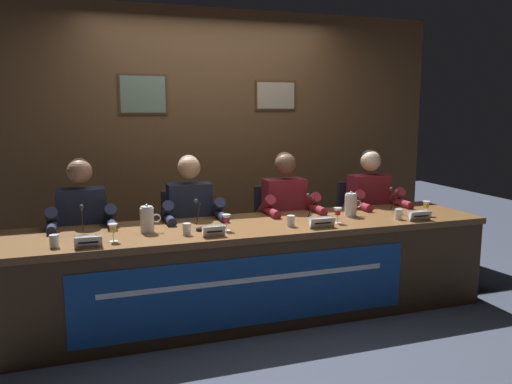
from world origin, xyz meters
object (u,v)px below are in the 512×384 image
Objects in this scene: nameplate_far_left at (88,242)px; microphone_far_right at (396,205)px; nameplate_far_right at (420,216)px; panelist_far_left at (82,226)px; water_cup_center_right at (291,222)px; water_cup_far_right at (398,215)px; panelist_center_left at (192,218)px; chair_center_right at (279,237)px; panelist_far_right at (372,206)px; chair_far_right at (361,230)px; nameplate_center_right at (322,223)px; microphone_far_left at (83,227)px; microphone_center_left at (199,220)px; water_pitcher_right_side at (351,205)px; chair_far_left at (84,254)px; water_pitcher_left_side at (147,220)px; juice_glass_center_left at (226,219)px; juice_glass_center_right at (338,212)px; water_cup_far_left at (54,242)px; juice_glass_far_left at (113,229)px; juice_glass_far_right at (426,206)px; nameplate_center_left at (214,231)px; water_cup_center_left at (187,230)px; conference_table at (260,255)px; chair_center_left at (188,245)px; microphone_center_right at (312,213)px; panelist_center_right at (288,212)px.

microphone_far_right is (2.51, 0.30, 0.03)m from nameplate_far_left.
microphone_far_right is at bearing 93.35° from nameplate_far_right.
panelist_far_left is 14.62× the size of water_cup_center_right.
water_cup_far_right is (0.92, -0.05, 0.00)m from water_cup_center_right.
chair_center_right is at bearing 13.15° from panelist_center_left.
panelist_far_right is at bearing 0.00° from panelist_center_left.
nameplate_far_right is (-0.00, -0.91, 0.33)m from chair_far_right.
microphone_far_left is at bearing 170.46° from nameplate_center_right.
chair_far_right is at bearing 46.01° from nameplate_center_right.
chair_center_right is at bearing 89.70° from nameplate_center_right.
microphone_center_left is 1.31m from water_pitcher_right_side.
chair_far_left reaches higher than water_cup_far_right.
water_cup_far_right is at bearing 2.25° from nameplate_far_left.
chair_far_right is 4.36× the size of water_pitcher_left_side.
juice_glass_center_left and juice_glass_center_right have the same top height.
panelist_center_left reaches higher than juice_glass_center_right.
water_pitcher_right_side is (2.30, 0.26, 0.06)m from water_cup_far_left.
nameplate_far_left is at bearing -177.75° from water_cup_far_right.
microphone_far_right reaches higher than water_cup_center_right.
microphone_far_left is 1.73m from nameplate_center_right.
chair_center_right is 0.74× the size of panelist_far_right.
juice_glass_far_left is 1.00× the size of juice_glass_far_right.
water_cup_center_left reaches higher than nameplate_center_left.
juice_glass_far_left is 2.36m from microphone_far_right.
juice_glass_center_right is (1.07, -0.14, 0.01)m from microphone_center_left.
microphone_center_left is (-0.18, 0.11, -0.01)m from juice_glass_center_left.
water_cup_center_right is (1.51, -0.77, 0.32)m from chair_far_left.
conference_table is at bearing 165.31° from water_cup_center_right.
nameplate_far_left reaches higher than conference_table.
juice_glass_center_left is (-0.28, -0.04, 0.31)m from conference_table.
nameplate_far_left is at bearing -143.84° from water_pitcher_left_side.
nameplate_center_right is at bearing -151.01° from juice_glass_center_right.
water_cup_far_left is 1.21m from panelist_center_left.
juice_glass_far_left reaches higher than water_cup_center_right.
juice_glass_far_right reaches higher than water_cup_far_left.
panelist_far_right is at bearing 14.42° from microphone_center_left.
chair_center_left is at bearing 56.37° from water_pitcher_left_side.
juice_glass_far_right reaches higher than water_cup_center_right.
microphone_far_left is 1.73m from microphone_center_right.
water_cup_far_right is (2.43, -0.82, 0.32)m from chair_far_left.
nameplate_far_right is (0.84, -0.23, -0.03)m from microphone_center_right.
chair_far_left reaches higher than water_cup_far_left.
microphone_far_left is at bearing -144.62° from chair_center_left.
water_cup_far_left is 0.69× the size of juice_glass_far_right.
panelist_center_right is at bearing 89.62° from nameplate_center_right.
water_cup_far_left is at bearing -178.65° from juice_glass_center_right.
panelist_center_left is 7.81× the size of nameplate_center_left.
nameplate_far_left is 2.71m from chair_far_right.
microphone_center_right is at bearing 164.53° from nameplate_far_right.
juice_glass_far_right is 0.24m from microphone_far_right.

